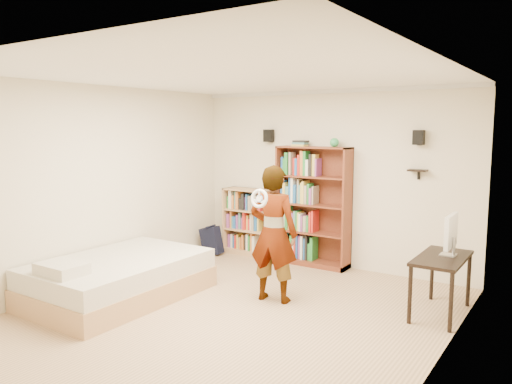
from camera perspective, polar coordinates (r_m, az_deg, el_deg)
ground at (r=5.94m, az=-2.42°, el=-13.69°), size 4.50×5.00×0.01m
room_shell at (r=5.55m, az=-2.52°, el=3.52°), size 4.52×5.02×2.71m
crown_molding at (r=5.56m, az=-2.57°, el=12.89°), size 4.50×5.00×0.06m
speaker_left at (r=8.12m, az=1.46°, el=6.45°), size 0.14×0.12×0.20m
speaker_right at (r=7.14m, az=18.10°, el=5.95°), size 0.14×0.12×0.20m
wall_shelf at (r=7.17m, az=17.98°, el=2.36°), size 0.25×0.16×0.02m
tall_bookshelf at (r=7.73m, az=6.52°, el=-1.66°), size 1.16×0.34×1.84m
low_bookshelf at (r=8.40m, az=-0.81°, el=-3.43°), size 0.89×0.33×1.11m
computer_desk at (r=6.17m, az=20.36°, el=-9.99°), size 0.50×1.00×0.68m
imac at (r=6.10m, az=21.20°, el=-4.61°), size 0.17×0.49×0.48m
daybed at (r=6.57m, az=-15.37°, el=-8.93°), size 1.41×2.17×0.64m
person at (r=6.12m, az=1.99°, el=-4.79°), size 0.67×0.49×1.69m
wii_wheel at (r=5.78m, az=0.38°, el=-0.75°), size 0.23×0.09×0.23m
navy_bag at (r=8.49m, az=-5.10°, el=-5.51°), size 0.37×0.25×0.48m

